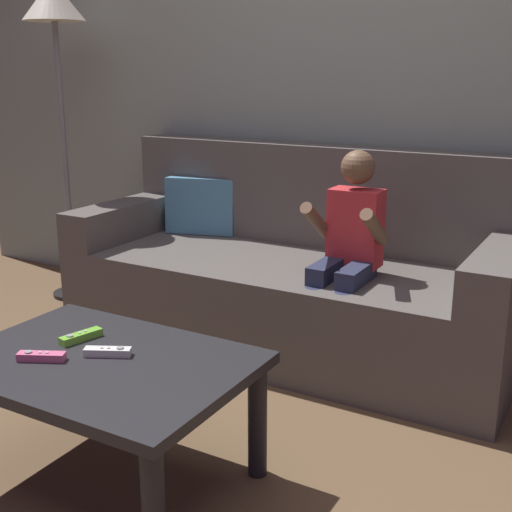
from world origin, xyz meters
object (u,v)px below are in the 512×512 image
at_px(coffee_table, 103,378).
at_px(person_seated_on_couch, 347,250).
at_px(couch, 292,279).
at_px(game_remote_white_far_corner, 108,352).
at_px(game_remote_lime_center, 81,336).
at_px(floor_lamp, 55,26).
at_px(game_remote_pink_near_edge, 41,356).

bearing_deg(coffee_table, person_seated_on_couch, 73.15).
relative_size(couch, game_remote_white_far_corner, 14.21).
xyz_separation_m(game_remote_lime_center, game_remote_white_far_corner, (0.16, -0.05, 0.00)).
relative_size(game_remote_lime_center, floor_lamp, 0.09).
bearing_deg(couch, game_remote_pink_near_edge, -95.79).
distance_m(coffee_table, game_remote_white_far_corner, 0.08).
distance_m(game_remote_pink_near_edge, game_remote_lime_center, 0.17).
relative_size(game_remote_pink_near_edge, game_remote_white_far_corner, 1.00).
bearing_deg(floor_lamp, game_remote_white_far_corner, -41.95).
distance_m(couch, person_seated_on_couch, 0.45).
xyz_separation_m(game_remote_white_far_corner, floor_lamp, (-1.38, 1.24, 1.03)).
xyz_separation_m(game_remote_pink_near_edge, game_remote_lime_center, (-0.01, 0.17, 0.00)).
bearing_deg(person_seated_on_couch, coffee_table, -106.85).
xyz_separation_m(coffee_table, game_remote_white_far_corner, (0.00, 0.03, 0.08)).
distance_m(game_remote_pink_near_edge, floor_lamp, 2.10).
distance_m(couch, game_remote_pink_near_edge, 1.38).
bearing_deg(coffee_table, game_remote_white_far_corner, 86.78).
height_order(person_seated_on_couch, coffee_table, person_seated_on_couch).
relative_size(game_remote_lime_center, game_remote_white_far_corner, 1.02).
height_order(person_seated_on_couch, game_remote_pink_near_edge, person_seated_on_couch).
distance_m(person_seated_on_couch, game_remote_pink_near_edge, 1.28).
bearing_deg(game_remote_pink_near_edge, coffee_table, 33.12).
bearing_deg(coffee_table, couch, 90.31).
relative_size(game_remote_pink_near_edge, floor_lamp, 0.08).
bearing_deg(game_remote_white_far_corner, game_remote_lime_center, 162.52).
relative_size(game_remote_white_far_corner, floor_lamp, 0.08).
height_order(game_remote_white_far_corner, floor_lamp, floor_lamp).
bearing_deg(person_seated_on_couch, floor_lamp, 174.11).
relative_size(couch, floor_lamp, 1.20).
distance_m(couch, game_remote_white_far_corner, 1.25).
relative_size(person_seated_on_couch, game_remote_lime_center, 6.41).
bearing_deg(game_remote_pink_near_edge, couch, 84.21).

